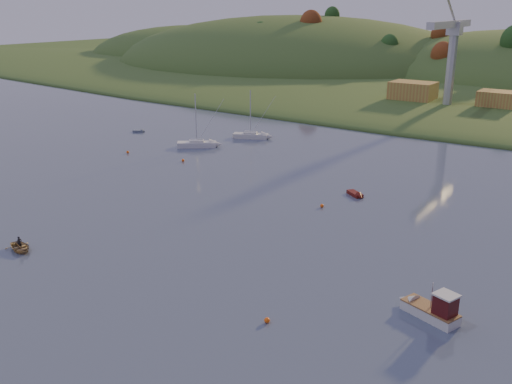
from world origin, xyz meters
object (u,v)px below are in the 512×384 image
Objects in this scene: sailboat_near at (197,144)px; red_tender at (357,195)px; fishing_boat at (427,307)px; sailboat_far at (250,135)px; grey_dinghy at (141,131)px; canoe at (20,247)px.

red_tender is (38.50, -9.83, -0.44)m from sailboat_near.
sailboat_near is (-57.68, 36.51, -0.17)m from fishing_boat.
sailboat_near is 12.88m from sailboat_far.
fishing_boat reaches higher than red_tender.
sailboat_near is at bearing -159.68° from red_tender.
sailboat_near is 3.66× the size of grey_dinghy.
canoe is 1.07× the size of red_tender.
fishing_boat is at bearing -58.48° from grey_dinghy.
sailboat_far is 2.65× the size of canoe.
sailboat_near is 39.74m from red_tender.
red_tender is at bearing -15.59° from canoe.
sailboat_near is 51.10m from canoe.
canoe is at bearing -87.44° from grey_dinghy.
sailboat_near is 2.96× the size of red_tender.
red_tender reaches higher than grey_dinghy.
fishing_boat is 68.26m from sailboat_near.
red_tender is at bearing -51.82° from sailboat_near.
sailboat_near is 19.30m from grey_dinghy.
fishing_boat reaches higher than grey_dinghy.
fishing_boat is 43.86m from canoe.
fishing_boat is at bearing -19.65° from red_tender.
red_tender reaches higher than canoe.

